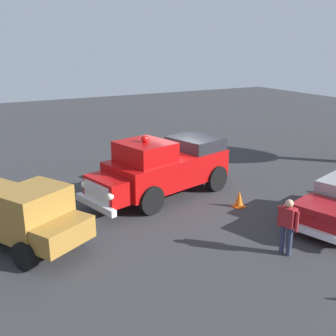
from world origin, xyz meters
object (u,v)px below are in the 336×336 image
parked_pickup (15,212)px  traffic_cone (239,199)px  vintage_fire_truck (164,167)px  spectator_standing (288,223)px

parked_pickup → traffic_cone: 7.73m
vintage_fire_truck → traffic_cone: size_ratio=9.92×
spectator_standing → traffic_cone: 3.62m
parked_pickup → traffic_cone: bearing=-7.5°
vintage_fire_truck → parked_pickup: size_ratio=1.24×
parked_pickup → spectator_standing: bearing=-33.8°
vintage_fire_truck → spectator_standing: (0.89, -5.76, -0.23)m
parked_pickup → spectator_standing: (6.62, -4.42, -0.02)m
vintage_fire_truck → parked_pickup: bearing=-166.9°
vintage_fire_truck → traffic_cone: vintage_fire_truck is taller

